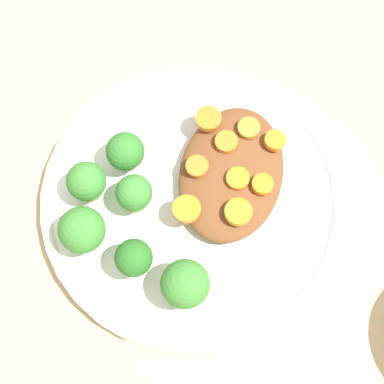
# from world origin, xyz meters

# --- Properties ---
(ground_plane) EXTENTS (4.00, 4.00, 0.00)m
(ground_plane) POSITION_xyz_m (0.00, 0.00, 0.00)
(ground_plane) COLOR tan
(plate) EXTENTS (0.28, 0.28, 0.02)m
(plate) POSITION_xyz_m (0.00, 0.00, 0.01)
(plate) COLOR white
(plate) RESTS_ON ground_plane
(stew_mound) EXTENTS (0.13, 0.09, 0.03)m
(stew_mound) POSITION_xyz_m (-0.03, 0.03, 0.03)
(stew_mound) COLOR brown
(stew_mound) RESTS_ON plate
(broccoli_floret_0) EXTENTS (0.03, 0.03, 0.05)m
(broccoli_floret_0) POSITION_xyz_m (0.08, -0.03, 0.05)
(broccoli_floret_0) COLOR #759E51
(broccoli_floret_0) RESTS_ON plate
(broccoli_floret_1) EXTENTS (0.04, 0.04, 0.05)m
(broccoli_floret_1) POSITION_xyz_m (0.09, 0.01, 0.05)
(broccoli_floret_1) COLOR #759E51
(broccoli_floret_1) RESTS_ON plate
(broccoli_floret_2) EXTENTS (0.04, 0.04, 0.05)m
(broccoli_floret_2) POSITION_xyz_m (-0.02, -0.07, 0.05)
(broccoli_floret_2) COLOR #7FA85B
(broccoli_floret_2) RESTS_ON plate
(broccoli_floret_3) EXTENTS (0.03, 0.03, 0.05)m
(broccoli_floret_3) POSITION_xyz_m (0.02, -0.05, 0.05)
(broccoli_floret_3) COLOR #7FA85B
(broccoli_floret_3) RESTS_ON plate
(broccoli_floret_4) EXTENTS (0.04, 0.04, 0.05)m
(broccoli_floret_4) POSITION_xyz_m (0.06, -0.08, 0.05)
(broccoli_floret_4) COLOR #759E51
(broccoli_floret_4) RESTS_ON plate
(broccoli_floret_5) EXTENTS (0.04, 0.04, 0.05)m
(broccoli_floret_5) POSITION_xyz_m (0.02, -0.09, 0.05)
(broccoli_floret_5) COLOR #759E51
(broccoli_floret_5) RESTS_ON plate
(carrot_slice_0) EXTENTS (0.02, 0.02, 0.01)m
(carrot_slice_0) POSITION_xyz_m (-0.02, 0.04, 0.05)
(carrot_slice_0) COLOR orange
(carrot_slice_0) RESTS_ON stew_mound
(carrot_slice_1) EXTENTS (0.03, 0.03, 0.01)m
(carrot_slice_1) POSITION_xyz_m (0.02, -0.00, 0.05)
(carrot_slice_1) COLOR orange
(carrot_slice_1) RESTS_ON stew_mound
(carrot_slice_2) EXTENTS (0.02, 0.02, 0.01)m
(carrot_slice_2) POSITION_xyz_m (-0.05, 0.02, 0.05)
(carrot_slice_2) COLOR orange
(carrot_slice_2) RESTS_ON stew_mound
(carrot_slice_3) EXTENTS (0.02, 0.02, 0.01)m
(carrot_slice_3) POSITION_xyz_m (0.01, 0.04, 0.05)
(carrot_slice_3) COLOR orange
(carrot_slice_3) RESTS_ON stew_mound
(carrot_slice_4) EXTENTS (0.02, 0.02, 0.00)m
(carrot_slice_4) POSITION_xyz_m (-0.07, 0.04, 0.05)
(carrot_slice_4) COLOR orange
(carrot_slice_4) RESTS_ON stew_mound
(carrot_slice_5) EXTENTS (0.02, 0.02, 0.00)m
(carrot_slice_5) POSITION_xyz_m (-0.02, 0.00, 0.05)
(carrot_slice_5) COLOR orange
(carrot_slice_5) RESTS_ON stew_mound
(carrot_slice_6) EXTENTS (0.02, 0.02, 0.01)m
(carrot_slice_6) POSITION_xyz_m (-0.07, 0.00, 0.05)
(carrot_slice_6) COLOR orange
(carrot_slice_6) RESTS_ON stew_mound
(carrot_slice_7) EXTENTS (0.02, 0.02, 0.01)m
(carrot_slice_7) POSITION_xyz_m (-0.02, 0.06, 0.05)
(carrot_slice_7) COLOR orange
(carrot_slice_7) RESTS_ON stew_mound
(carrot_slice_8) EXTENTS (0.02, 0.02, 0.01)m
(carrot_slice_8) POSITION_xyz_m (-0.06, 0.06, 0.05)
(carrot_slice_8) COLOR orange
(carrot_slice_8) RESTS_ON stew_mound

